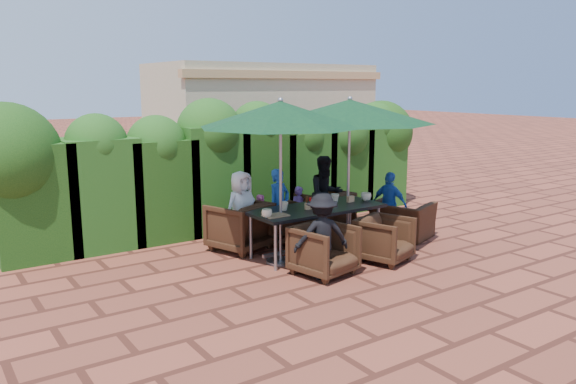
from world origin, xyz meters
TOP-DOWN VIEW (x-y plane):
  - ground at (0.00, 0.00)m, footprint 80.00×80.00m
  - dining_table at (0.20, 0.04)m, footprint 2.19×0.90m
  - umbrella_left at (-0.51, -0.02)m, footprint 2.42×2.42m
  - umbrella_right at (0.90, 0.10)m, footprint 2.71×2.71m
  - chair_far_left at (-0.70, 0.90)m, footprint 1.05×1.02m
  - chair_far_mid at (0.09, 0.92)m, footprint 0.77×0.73m
  - chair_far_right at (1.11, 0.98)m, footprint 0.95×0.91m
  - chair_near_left at (-0.32, -0.83)m, footprint 0.90×0.86m
  - chair_near_right at (0.81, -0.87)m, footprint 0.91×0.89m
  - chair_end_right at (2.04, -0.03)m, footprint 0.91×1.12m
  - adult_far_left at (-0.59, 1.01)m, footprint 0.68×0.46m
  - adult_far_mid at (0.13, 0.98)m, footprint 0.52×0.46m
  - adult_far_right at (1.14, 1.00)m, footprint 0.72×0.50m
  - adult_near_left at (-0.43, -0.91)m, footprint 0.84×0.59m
  - adult_end_right at (1.88, 0.13)m, footprint 0.50×0.74m
  - child_left at (-0.16, 1.09)m, footprint 0.36×0.33m
  - child_right at (0.65, 1.13)m, footprint 0.38×0.34m
  - pedestrian_a at (1.57, 4.10)m, footprint 1.56×0.76m
  - pedestrian_b at (2.25, 4.53)m, footprint 0.81×0.56m
  - pedestrian_c at (3.71, 4.19)m, footprint 1.16×1.20m
  - cup_a at (-0.81, -0.11)m, footprint 0.16×0.16m
  - cup_b at (-0.35, 0.14)m, footprint 0.14×0.14m
  - cup_c at (0.17, -0.15)m, footprint 0.15×0.15m
  - cup_d at (0.67, 0.17)m, footprint 0.15×0.15m
  - cup_e at (1.19, -0.02)m, footprint 0.17×0.17m
  - ketchup_bottle at (0.08, 0.04)m, footprint 0.04×0.04m
  - sauce_bottle at (0.09, 0.14)m, footprint 0.04×0.04m
  - serving_tray at (-0.66, -0.11)m, footprint 0.35×0.25m
  - number_block_left at (0.02, -0.01)m, footprint 0.12×0.06m
  - number_block_right at (0.90, 0.04)m, footprint 0.12×0.06m
  - hedge_wall at (-0.05, 2.32)m, footprint 9.10×1.60m
  - building at (3.50, 6.99)m, footprint 6.20×3.08m

SIDE VIEW (x-z plane):
  - ground at x=0.00m, z-range 0.00..0.00m
  - chair_near_right at x=0.81m, z-range 0.00..0.75m
  - chair_far_mid at x=0.09m, z-range 0.00..0.75m
  - chair_near_left at x=-0.32m, z-range 0.00..0.79m
  - child_left at x=-0.16m, z-range 0.00..0.82m
  - chair_far_right at x=1.11m, z-range 0.00..0.84m
  - chair_end_right at x=2.04m, z-range 0.00..0.84m
  - chair_far_left at x=-0.70m, z-range 0.00..0.87m
  - child_right at x=0.65m, z-range 0.00..0.87m
  - adult_end_right at x=1.88m, z-range 0.00..1.15m
  - adult_near_left at x=-0.43m, z-range 0.00..1.20m
  - adult_far_mid at x=0.13m, z-range 0.00..1.24m
  - adult_far_left at x=-0.59m, z-range 0.00..1.27m
  - dining_table at x=0.20m, z-range 0.30..1.05m
  - adult_far_right at x=1.14m, z-range 0.00..1.39m
  - serving_tray at x=-0.66m, z-range 0.75..0.77m
  - pedestrian_b at x=2.25m, z-range 0.00..1.58m
  - number_block_left at x=0.02m, z-range 0.75..0.85m
  - number_block_right at x=0.90m, z-range 0.75..0.85m
  - pedestrian_a at x=1.57m, z-range 0.00..1.60m
  - cup_c at x=0.17m, z-range 0.75..0.87m
  - cup_a at x=-0.81m, z-range 0.75..0.87m
  - cup_b at x=-0.35m, z-range 0.75..0.88m
  - cup_e at x=1.19m, z-range 0.75..0.88m
  - cup_d at x=0.67m, z-range 0.75..0.89m
  - ketchup_bottle at x=0.08m, z-range 0.75..0.92m
  - sauce_bottle at x=0.09m, z-range 0.75..0.92m
  - pedestrian_c at x=3.71m, z-range 0.00..1.79m
  - hedge_wall at x=-0.05m, z-range 0.09..2.50m
  - building at x=3.50m, z-range 0.01..3.21m
  - umbrella_left at x=-0.51m, z-range 0.98..3.44m
  - umbrella_right at x=0.90m, z-range 0.98..3.44m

